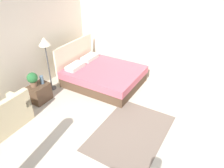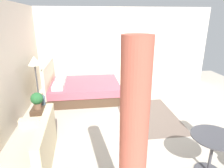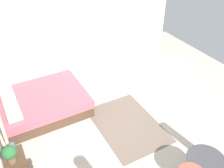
# 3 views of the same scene
# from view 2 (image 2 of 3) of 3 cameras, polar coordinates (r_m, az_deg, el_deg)

# --- Properties ---
(ground_plane) EXTENTS (8.94, 9.46, 0.02)m
(ground_plane) POSITION_cam_2_polar(r_m,az_deg,el_deg) (5.19, 9.48, -10.54)
(ground_plane) COLOR #B2A899
(wall_back) EXTENTS (8.94, 0.12, 2.89)m
(wall_back) POSITION_cam_2_polar(r_m,az_deg,el_deg) (4.81, -29.49, 3.57)
(wall_back) COLOR beige
(wall_back) RESTS_ON ground
(wall_right) EXTENTS (0.12, 6.46, 2.89)m
(wall_right) POSITION_cam_2_polar(r_m,az_deg,el_deg) (7.50, 3.65, 10.58)
(wall_right) COLOR beige
(wall_right) RESTS_ON ground
(area_rug) EXTENTS (2.10, 1.46, 0.01)m
(area_rug) POSITION_cam_2_polar(r_m,az_deg,el_deg) (5.41, 10.57, -9.15)
(area_rug) COLOR #66564C
(area_rug) RESTS_ON ground
(bed) EXTENTS (1.79, 2.24, 1.20)m
(bed) POSITION_cam_2_polar(r_m,az_deg,el_deg) (6.46, -8.61, -1.56)
(bed) COLOR #473323
(bed) RESTS_ON ground
(couch) EXTENTS (1.54, 0.75, 0.85)m
(couch) POSITION_cam_2_polar(r_m,az_deg,el_deg) (3.88, -21.99, -17.64)
(couch) COLOR beige
(couch) RESTS_ON ground
(nightstand) EXTENTS (0.53, 0.41, 0.50)m
(nightstand) POSITION_cam_2_polar(r_m,az_deg,el_deg) (5.08, -19.73, -8.83)
(nightstand) COLOR #473323
(nightstand) RESTS_ON ground
(potted_plant) EXTENTS (0.28, 0.28, 0.40)m
(potted_plant) POSITION_cam_2_polar(r_m,az_deg,el_deg) (4.80, -21.13, -4.28)
(potted_plant) COLOR brown
(potted_plant) RESTS_ON nightstand
(vase) EXTENTS (0.10, 0.10, 0.23)m
(vase) POSITION_cam_2_polar(r_m,az_deg,el_deg) (5.03, -19.52, -4.51)
(vase) COLOR slate
(vase) RESTS_ON nightstand
(floor_lamp) EXTENTS (0.32, 0.32, 1.60)m
(floor_lamp) POSITION_cam_2_polar(r_m,az_deg,el_deg) (5.31, -21.67, 5.01)
(floor_lamp) COLOR #3F3F44
(floor_lamp) RESTS_ON ground
(balcony_table) EXTENTS (0.73, 0.73, 0.71)m
(balcony_table) POSITION_cam_2_polar(r_m,az_deg,el_deg) (3.72, 27.33, -16.15)
(balcony_table) COLOR #3F3F44
(balcony_table) RESTS_ON ground
(curtain_right) EXTENTS (0.28, 0.28, 2.38)m
(curtain_right) POSITION_cam_2_polar(r_m,az_deg,el_deg) (2.11, 6.16, -19.92)
(curtain_right) COLOR #C15B47
(curtain_right) RESTS_ON ground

